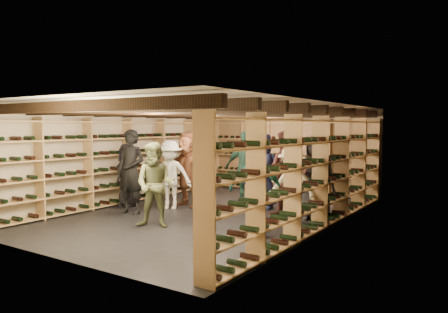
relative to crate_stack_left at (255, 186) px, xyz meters
name	(u,v)px	position (x,y,z in m)	size (l,w,h in m)	color
ground	(210,213)	(0.17, -2.36, -0.34)	(8.00, 8.00, 0.00)	black
walls	(210,160)	(0.17, -2.36, 0.86)	(5.52, 8.02, 2.40)	#BDAE93
ceiling	(210,106)	(0.17, -2.36, 2.06)	(5.50, 8.00, 0.01)	beige
ceiling_joists	(210,112)	(0.17, -2.36, 1.92)	(5.40, 7.12, 0.18)	black
wine_rack_left	(128,161)	(-2.40, -2.36, 0.74)	(0.32, 7.50, 2.15)	tan
wine_rack_right	(320,172)	(2.74, -2.36, 0.74)	(0.32, 7.50, 2.15)	tan
wine_rack_back	(285,156)	(0.17, 1.47, 0.73)	(4.70, 0.30, 2.15)	tan
crate_stack_left	(255,186)	(0.00, 0.00, 0.00)	(0.53, 0.38, 0.68)	tan
crate_stack_right	(280,190)	(0.69, 0.08, -0.08)	(0.59, 0.51, 0.51)	tan
crate_loose	(335,199)	(2.03, 0.60, -0.25)	(0.50, 0.33, 0.17)	tan
person_0	(128,175)	(-2.01, -2.76, 0.43)	(0.75, 0.49, 1.53)	black
person_1	(131,172)	(-1.28, -3.36, 0.60)	(0.69, 0.45, 1.88)	black
person_2	(155,185)	(0.07, -4.04, 0.48)	(0.80, 0.62, 1.65)	#5A603B
person_3	(292,185)	(2.17, -2.39, 0.44)	(1.01, 0.58, 1.56)	#F2EBBB
person_4	(256,190)	(2.02, -3.57, 0.48)	(0.96, 0.40, 1.64)	#1D6C61
person_5	(188,169)	(-0.80, -1.93, 0.58)	(1.70, 0.54, 1.83)	brown
person_6	(263,170)	(0.85, -1.16, 0.56)	(0.88, 0.57, 1.80)	#20244B
person_8	(288,175)	(1.87, -1.91, 0.60)	(0.91, 0.71, 1.87)	#421D1B
person_9	(170,175)	(-0.91, -2.47, 0.47)	(1.04, 0.60, 1.61)	#B5B3A7
person_10	(245,168)	(0.31, -1.06, 0.58)	(1.08, 0.45, 1.84)	#244A3A
person_12	(315,177)	(2.35, -1.65, 0.54)	(0.86, 0.56, 1.77)	#2F2F34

